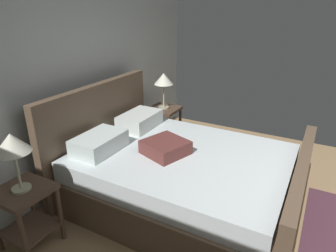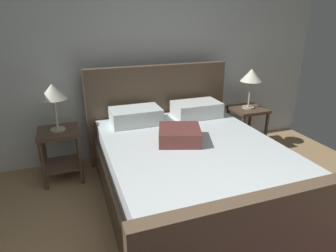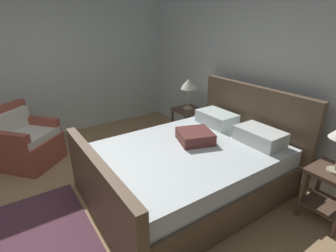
% 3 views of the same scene
% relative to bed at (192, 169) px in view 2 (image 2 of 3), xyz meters
% --- Properties ---
extents(wall_back, '(5.33, 0.12, 2.71)m').
position_rel_bed_xyz_m(wall_back, '(-0.23, 1.34, 1.01)').
color(wall_back, silver).
rests_on(wall_back, ground).
extents(bed, '(1.82, 2.37, 1.22)m').
position_rel_bed_xyz_m(bed, '(0.00, 0.00, 0.00)').
color(bed, brown).
rests_on(bed, ground).
extents(nightstand_right, '(0.44, 0.44, 0.60)m').
position_rel_bed_xyz_m(nightstand_right, '(1.22, 0.87, 0.05)').
color(nightstand_right, brown).
rests_on(nightstand_right, ground).
extents(table_lamp_right, '(0.28, 0.28, 0.53)m').
position_rel_bed_xyz_m(table_lamp_right, '(1.22, 0.87, 0.68)').
color(table_lamp_right, '#B7B293').
rests_on(table_lamp_right, nightstand_right).
extents(nightstand_left, '(0.44, 0.44, 0.60)m').
position_rel_bed_xyz_m(nightstand_left, '(-1.22, 0.88, 0.05)').
color(nightstand_left, brown).
rests_on(nightstand_left, ground).
extents(table_lamp_left, '(0.29, 0.29, 0.52)m').
position_rel_bed_xyz_m(table_lamp_left, '(-1.22, 0.88, 0.67)').
color(table_lamp_left, '#B7B293').
rests_on(table_lamp_left, nightstand_left).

